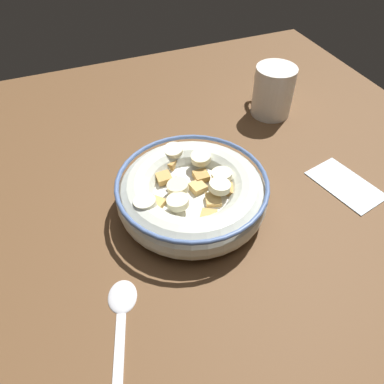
{
  "coord_description": "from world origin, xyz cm",
  "views": [
    {
      "loc": [
        -31.54,
        12.79,
        37.52
      ],
      "look_at": [
        0.0,
        0.0,
        3.0
      ],
      "focal_mm": 34.7,
      "sensor_mm": 36.0,
      "label": 1
    }
  ],
  "objects_px": {
    "spoon": "(121,317)",
    "coffee_mug": "(273,91)",
    "folded_napkin": "(346,184)",
    "cereal_bowl": "(192,193)"
  },
  "relations": [
    {
      "from": "cereal_bowl",
      "to": "folded_napkin",
      "type": "xyz_separation_m",
      "value": [
        -0.04,
        -0.22,
        -0.03
      ]
    },
    {
      "from": "cereal_bowl",
      "to": "spoon",
      "type": "relative_size",
      "value": 1.16
    },
    {
      "from": "folded_napkin",
      "to": "cereal_bowl",
      "type": "bearing_deg",
      "value": 78.99
    },
    {
      "from": "cereal_bowl",
      "to": "spoon",
      "type": "xyz_separation_m",
      "value": [
        -0.12,
        0.13,
        -0.02
      ]
    },
    {
      "from": "spoon",
      "to": "folded_napkin",
      "type": "relative_size",
      "value": 1.65
    },
    {
      "from": "cereal_bowl",
      "to": "folded_napkin",
      "type": "height_order",
      "value": "cereal_bowl"
    },
    {
      "from": "spoon",
      "to": "coffee_mug",
      "type": "height_order",
      "value": "coffee_mug"
    },
    {
      "from": "spoon",
      "to": "folded_napkin",
      "type": "xyz_separation_m",
      "value": [
        0.08,
        -0.35,
        -0.0
      ]
    },
    {
      "from": "spoon",
      "to": "coffee_mug",
      "type": "bearing_deg",
      "value": -50.72
    },
    {
      "from": "spoon",
      "to": "folded_napkin",
      "type": "bearing_deg",
      "value": -77.71
    }
  ]
}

